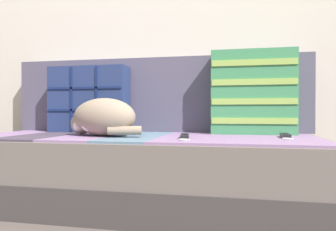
{
  "coord_description": "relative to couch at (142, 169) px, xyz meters",
  "views": [
    {
      "loc": [
        0.47,
        -1.44,
        0.46
      ],
      "look_at": [
        0.15,
        0.07,
        0.44
      ],
      "focal_mm": 35.0,
      "sensor_mm": 36.0,
      "label": 1
    }
  ],
  "objects": [
    {
      "name": "couch",
      "position": [
        0.0,
        0.0,
        0.0
      ],
      "size": [
        1.79,
        0.81,
        0.34
      ],
      "color": "#3D3838",
      "rests_on": "ground_plane"
    },
    {
      "name": "throw_pillow_striped",
      "position": [
        0.55,
        0.19,
        0.39
      ],
      "size": [
        0.43,
        0.14,
        0.44
      ],
      "color": "#3D8956",
      "rests_on": "couch"
    },
    {
      "name": "throw_pillow_quilted",
      "position": [
        -0.38,
        0.19,
        0.36
      ],
      "size": [
        0.46,
        0.14,
        0.38
      ],
      "color": "navy",
      "rests_on": "couch"
    },
    {
      "name": "sleeping_cat",
      "position": [
        -0.17,
        -0.1,
        0.26
      ],
      "size": [
        0.4,
        0.3,
        0.18
      ],
      "color": "gray",
      "rests_on": "couch"
    },
    {
      "name": "game_remote_far",
      "position": [
        0.25,
        -0.16,
        0.18
      ],
      "size": [
        0.07,
        0.21,
        0.02
      ],
      "color": "black",
      "rests_on": "couch"
    },
    {
      "name": "sofa_backrest",
      "position": [
        0.0,
        0.34,
        0.39
      ],
      "size": [
        1.76,
        0.14,
        0.44
      ],
      "color": "#514C60",
      "rests_on": "couch"
    },
    {
      "name": "game_remote_near",
      "position": [
        0.69,
        -0.03,
        0.18
      ],
      "size": [
        0.05,
        0.19,
        0.02
      ],
      "color": "black",
      "rests_on": "couch"
    },
    {
      "name": "ground_plane",
      "position": [
        0.0,
        -0.14,
        -0.17
      ],
      "size": [
        14.0,
        14.0,
        0.0
      ],
      "primitive_type": "plane",
      "color": "#564C47"
    }
  ]
}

